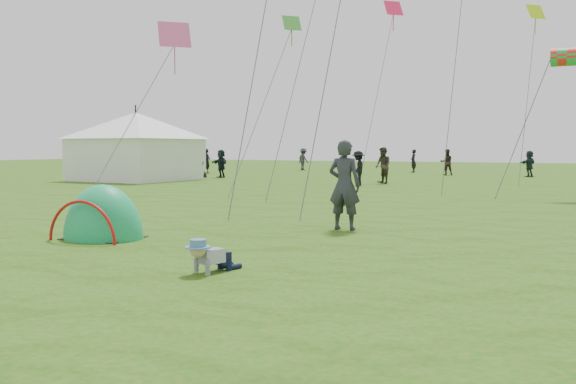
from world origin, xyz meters
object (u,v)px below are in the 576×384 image
at_px(crawling_toddler, 208,255).
at_px(standing_adult, 344,185).
at_px(popup_tent, 103,238).
at_px(event_marquee, 136,144).

bearing_deg(crawling_toddler, standing_adult, 105.36).
distance_m(crawling_toddler, standing_adult, 5.37).
distance_m(crawling_toddler, popup_tent, 4.26).
relative_size(crawling_toddler, popup_tent, 0.31).
distance_m(standing_adult, event_marquee, 23.06).
height_order(crawling_toddler, popup_tent, popup_tent).
height_order(crawling_toddler, event_marquee, event_marquee).
xyz_separation_m(crawling_toddler, event_marquee, (-18.03, 19.75, 1.71)).
bearing_deg(popup_tent, event_marquee, 126.07).
bearing_deg(standing_adult, crawling_toddler, 88.43).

